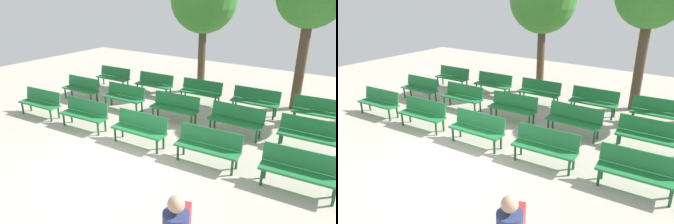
# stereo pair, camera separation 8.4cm
# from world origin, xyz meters

# --- Properties ---
(ground_plane) EXTENTS (25.19, 25.19, 0.00)m
(ground_plane) POSITION_xyz_m (0.00, 0.00, 0.00)
(ground_plane) COLOR #B2A899
(bench_r0_c0) EXTENTS (1.63, 0.60, 0.87)m
(bench_r0_c0) POSITION_xyz_m (-4.19, 1.38, 0.50)
(bench_r0_c0) COLOR #1E7238
(bench_r0_c0) RESTS_ON ground_plane
(bench_r0_c1) EXTENTS (1.63, 0.60, 0.87)m
(bench_r0_c1) POSITION_xyz_m (-2.15, 1.50, 0.50)
(bench_r0_c1) COLOR #1E7238
(bench_r0_c1) RESTS_ON ground_plane
(bench_r0_c2) EXTENTS (1.62, 0.56, 0.87)m
(bench_r0_c2) POSITION_xyz_m (-0.07, 1.58, 0.50)
(bench_r0_c2) COLOR #1E7238
(bench_r0_c2) RESTS_ON ground_plane
(bench_r0_c3) EXTENTS (1.63, 0.60, 0.87)m
(bench_r0_c3) POSITION_xyz_m (1.94, 1.70, 0.50)
(bench_r0_c3) COLOR #1E7238
(bench_r0_c3) RESTS_ON ground_plane
(bench_r0_c4) EXTENTS (1.63, 0.59, 0.87)m
(bench_r0_c4) POSITION_xyz_m (4.02, 1.80, 0.50)
(bench_r0_c4) COLOR #1E7238
(bench_r0_c4) RESTS_ON ground_plane
(bench_r1_c0) EXTENTS (1.62, 0.54, 0.87)m
(bench_r1_c0) POSITION_xyz_m (-4.32, 3.27, 0.50)
(bench_r1_c0) COLOR #1E7238
(bench_r1_c0) RESTS_ON ground_plane
(bench_r1_c1) EXTENTS (1.62, 0.55, 0.87)m
(bench_r1_c1) POSITION_xyz_m (-2.26, 3.42, 0.50)
(bench_r1_c1) COLOR #1E7238
(bench_r1_c1) RESTS_ON ground_plane
(bench_r1_c2) EXTENTS (1.63, 0.60, 0.87)m
(bench_r1_c2) POSITION_xyz_m (-0.17, 3.52, 0.50)
(bench_r1_c2) COLOR #1E7238
(bench_r1_c2) RESTS_ON ground_plane
(bench_r1_c3) EXTENTS (1.61, 0.52, 0.87)m
(bench_r1_c3) POSITION_xyz_m (1.87, 3.63, 0.50)
(bench_r1_c3) COLOR #1E7238
(bench_r1_c3) RESTS_ON ground_plane
(bench_r1_c4) EXTENTS (1.62, 0.54, 0.87)m
(bench_r1_c4) POSITION_xyz_m (3.88, 3.74, 0.50)
(bench_r1_c4) COLOR #1E7238
(bench_r1_c4) RESTS_ON ground_plane
(bench_r2_c0) EXTENTS (1.62, 0.55, 0.87)m
(bench_r2_c0) POSITION_xyz_m (-4.46, 5.22, 0.50)
(bench_r2_c0) COLOR #1E7238
(bench_r2_c0) RESTS_ON ground_plane
(bench_r2_c1) EXTENTS (1.62, 0.55, 0.87)m
(bench_r2_c1) POSITION_xyz_m (-2.31, 5.33, 0.50)
(bench_r2_c1) COLOR #1E7238
(bench_r2_c1) RESTS_ON ground_plane
(bench_r2_c2) EXTENTS (1.62, 0.55, 0.87)m
(bench_r2_c2) POSITION_xyz_m (-0.27, 5.47, 0.50)
(bench_r2_c2) COLOR #1E7238
(bench_r2_c2) RESTS_ON ground_plane
(bench_r2_c3) EXTENTS (1.62, 0.55, 0.87)m
(bench_r2_c3) POSITION_xyz_m (1.78, 5.56, 0.50)
(bench_r2_c3) COLOR #1E7238
(bench_r2_c3) RESTS_ON ground_plane
(bench_r2_c4) EXTENTS (1.63, 0.59, 0.87)m
(bench_r2_c4) POSITION_xyz_m (3.79, 5.67, 0.50)
(bench_r2_c4) COLOR #1E7238
(bench_r2_c4) RESTS_ON ground_plane
(tree_1) EXTENTS (2.60, 2.60, 4.98)m
(tree_1) POSITION_xyz_m (-1.03, 6.89, 3.65)
(tree_1) COLOR #4C3A28
(tree_1) RESTS_ON ground_plane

